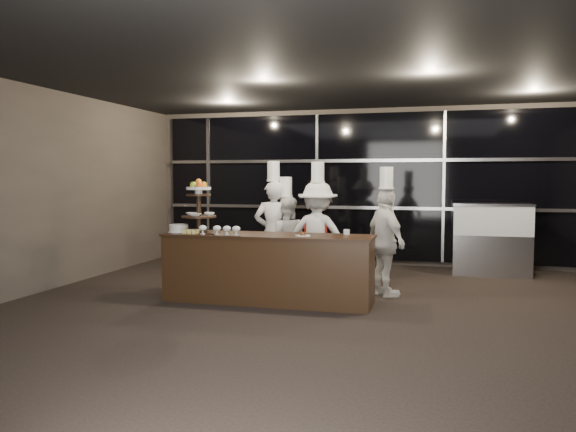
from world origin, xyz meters
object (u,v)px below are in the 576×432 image
(chef_b, at_px, (286,240))
(layer_cake, at_px, (179,228))
(chef_d, at_px, (386,241))
(buffet_counter, at_px, (268,268))
(chef_c, at_px, (318,235))
(display_stand, at_px, (199,202))
(display_case, at_px, (492,235))
(chef_a, at_px, (274,232))

(chef_b, bearing_deg, layer_cake, -135.30)
(chef_b, xyz_separation_m, chef_d, (1.56, -0.37, 0.07))
(buffet_counter, relative_size, chef_c, 1.48)
(chef_c, bearing_deg, display_stand, -145.65)
(display_case, bearing_deg, chef_d, -125.75)
(layer_cake, bearing_deg, buffet_counter, 2.23)
(display_case, bearing_deg, display_stand, -143.72)
(buffet_counter, height_order, chef_b, chef_b)
(chef_a, xyz_separation_m, chef_d, (1.74, -0.31, -0.06))
(display_stand, bearing_deg, buffet_counter, 0.01)
(buffet_counter, height_order, chef_d, chef_d)
(display_stand, relative_size, chef_c, 0.39)
(layer_cake, distance_m, chef_c, 2.05)
(display_stand, relative_size, chef_b, 0.44)
(chef_a, xyz_separation_m, chef_c, (0.71, -0.10, -0.03))
(buffet_counter, height_order, display_case, display_case)
(chef_c, bearing_deg, display_case, 37.32)
(layer_cake, xyz_separation_m, chef_a, (1.03, 1.15, -0.13))
(layer_cake, xyz_separation_m, chef_d, (2.78, 0.84, -0.19))
(buffet_counter, xyz_separation_m, chef_b, (-0.07, 1.15, 0.25))
(buffet_counter, xyz_separation_m, chef_c, (0.47, 1.00, 0.35))
(buffet_counter, height_order, display_stand, display_stand)
(display_case, distance_m, chef_c, 3.31)
(chef_b, relative_size, chef_d, 0.92)
(display_stand, height_order, chef_a, chef_a)
(chef_a, bearing_deg, chef_c, -7.67)
(buffet_counter, distance_m, chef_a, 1.19)
(buffet_counter, relative_size, display_stand, 3.81)
(layer_cake, height_order, chef_c, chef_c)
(display_case, bearing_deg, chef_a, -150.30)
(chef_a, bearing_deg, layer_cake, -132.01)
(layer_cake, xyz_separation_m, display_case, (4.38, 3.05, -0.29))
(buffet_counter, relative_size, chef_d, 1.55)
(display_case, bearing_deg, chef_c, -142.68)
(buffet_counter, height_order, chef_a, chef_a)
(chef_a, xyz_separation_m, chef_b, (0.18, 0.06, -0.13))
(display_stand, bearing_deg, layer_cake, -169.99)
(display_stand, distance_m, chef_d, 2.68)
(chef_d, bearing_deg, chef_c, 168.16)
(display_stand, distance_m, chef_b, 1.61)
(buffet_counter, xyz_separation_m, display_stand, (-1.00, -0.00, 0.87))
(layer_cake, relative_size, display_case, 0.23)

